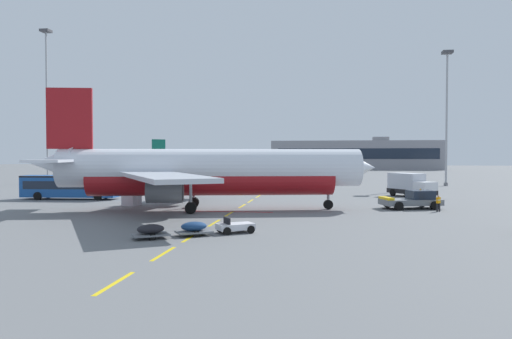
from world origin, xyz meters
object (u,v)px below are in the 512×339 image
at_px(apron_light_mast_far, 447,102).
at_px(pushback_tug, 413,200).
at_px(apron_shuttle_bus, 71,185).
at_px(airliner_mid_left, 197,166).
at_px(baggage_train, 194,228).
at_px(catering_truck, 410,185).
at_px(ground_crew_worker, 438,202).
at_px(uld_cargo_container, 132,198).
at_px(airliner_foreground, 206,171).
at_px(apron_light_mast_near, 47,90).

bearing_deg(apron_light_mast_far, pushback_tug, -107.50).
height_order(pushback_tug, apron_shuttle_bus, apron_shuttle_bus).
xyz_separation_m(airliner_mid_left, baggage_train, (22.42, -82.75, -2.45)).
bearing_deg(catering_truck, apron_light_mast_far, 67.50).
bearing_deg(ground_crew_worker, pushback_tug, 131.81).
relative_size(catering_truck, baggage_train, 0.89).
bearing_deg(apron_light_mast_far, catering_truck, -112.50).
relative_size(catering_truck, ground_crew_worker, 4.33).
relative_size(apron_shuttle_bus, apron_light_mast_far, 0.50).
relative_size(apron_shuttle_bus, baggage_train, 1.52).
bearing_deg(uld_cargo_container, catering_truck, 26.05).
xyz_separation_m(pushback_tug, apron_shuttle_bus, (-40.92, 4.85, 0.85)).
xyz_separation_m(ground_crew_worker, uld_cargo_container, (-32.33, 1.00, -0.13)).
distance_m(apron_shuttle_bus, catering_truck, 44.11).
relative_size(catering_truck, uld_cargo_container, 3.67).
relative_size(apron_shuttle_bus, uld_cargo_container, 6.25).
bearing_deg(catering_truck, airliner_foreground, -140.26).
relative_size(ground_crew_worker, uld_cargo_container, 0.85).
distance_m(apron_shuttle_bus, baggage_train, 33.68).
distance_m(airliner_mid_left, apron_light_mast_near, 38.45).
xyz_separation_m(ground_crew_worker, apron_light_mast_near, (-65.22, 38.34, 17.29)).
bearing_deg(airliner_mid_left, pushback_tug, -57.34).
relative_size(pushback_tug, catering_truck, 0.92).
bearing_deg(catering_truck, apron_light_mast_near, 161.76).
xyz_separation_m(baggage_train, apron_light_mast_near, (-45.19, 55.79, 17.70)).
bearing_deg(baggage_train, airliner_foreground, 101.03).
xyz_separation_m(pushback_tug, apron_light_mast_far, (12.40, 39.33, 14.22)).
bearing_deg(pushback_tug, apron_shuttle_bus, 173.24).
xyz_separation_m(pushback_tug, apron_light_mast_near, (-63.15, 36.03, 17.33)).
distance_m(airliner_foreground, ground_crew_worker, 23.29).
distance_m(catering_truck, apron_light_mast_near, 70.70).
relative_size(pushback_tug, airliner_mid_left, 0.30).
bearing_deg(baggage_train, airliner_mid_left, 105.16).
bearing_deg(apron_shuttle_bus, catering_truck, 12.65).
xyz_separation_m(airliner_mid_left, apron_light_mast_far, (52.78, -23.66, 12.15)).
xyz_separation_m(catering_truck, ground_crew_worker, (-0.05, -16.83, -0.71)).
distance_m(catering_truck, uld_cargo_container, 36.05).
relative_size(pushback_tug, apron_shuttle_bus, 0.54).
bearing_deg(airliner_foreground, uld_cargo_container, 160.43).
bearing_deg(airliner_mid_left, apron_shuttle_bus, -90.53).
bearing_deg(apron_light_mast_far, airliner_foreground, -127.15).
bearing_deg(uld_cargo_container, apron_shuttle_bus, 149.95).
xyz_separation_m(ground_crew_worker, apron_light_mast_far, (10.33, 41.65, 14.19)).
bearing_deg(apron_shuttle_bus, airliner_foreground, -25.37).
xyz_separation_m(airliner_mid_left, uld_cargo_container, (10.13, -64.30, -2.17)).
bearing_deg(apron_light_mast_far, apron_shuttle_bus, -147.11).
height_order(airliner_mid_left, uld_cargo_container, airliner_mid_left).
bearing_deg(apron_light_mast_far, apron_light_mast_near, -177.49).
relative_size(airliner_foreground, apron_light_mast_near, 1.15).
relative_size(apron_shuttle_bus, ground_crew_worker, 7.38).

